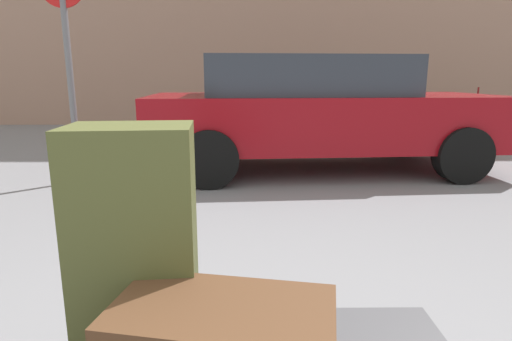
{
  "coord_description": "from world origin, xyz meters",
  "views": [
    {
      "loc": [
        -0.02,
        -0.98,
        1.18
      ],
      "look_at": [
        0.0,
        1.2,
        0.69
      ],
      "focal_mm": 29.46,
      "sensor_mm": 36.0,
      "label": 1
    }
  ],
  "objects_px": {
    "bollard_kerb_mid": "(467,121)",
    "suitcase_olive_center": "(136,240)",
    "no_parking_sign": "(68,49)",
    "bollard_kerb_near": "(392,121)",
    "parked_car": "(318,111)",
    "bicycle_leaning": "(459,114)"
  },
  "relations": [
    {
      "from": "parked_car",
      "to": "bollard_kerb_mid",
      "type": "bearing_deg",
      "value": 42.45
    },
    {
      "from": "suitcase_olive_center",
      "to": "no_parking_sign",
      "type": "height_order",
      "value": "no_parking_sign"
    },
    {
      "from": "parked_car",
      "to": "bollard_kerb_near",
      "type": "bearing_deg",
      "value": 58.12
    },
    {
      "from": "bollard_kerb_near",
      "to": "no_parking_sign",
      "type": "xyz_separation_m",
      "value": [
        -4.89,
        -3.98,
        1.18
      ]
    },
    {
      "from": "suitcase_olive_center",
      "to": "bicycle_leaning",
      "type": "distance_m",
      "value": 9.48
    },
    {
      "from": "bicycle_leaning",
      "to": "no_parking_sign",
      "type": "relative_size",
      "value": 0.72
    },
    {
      "from": "bollard_kerb_mid",
      "to": "no_parking_sign",
      "type": "height_order",
      "value": "no_parking_sign"
    },
    {
      "from": "suitcase_olive_center",
      "to": "parked_car",
      "type": "height_order",
      "value": "parked_car"
    },
    {
      "from": "bicycle_leaning",
      "to": "no_parking_sign",
      "type": "xyz_separation_m",
      "value": [
        -6.57,
        -4.57,
        1.1
      ]
    },
    {
      "from": "suitcase_olive_center",
      "to": "parked_car",
      "type": "bearing_deg",
      "value": 68.94
    },
    {
      "from": "no_parking_sign",
      "to": "bollard_kerb_mid",
      "type": "bearing_deg",
      "value": 31.65
    },
    {
      "from": "suitcase_olive_center",
      "to": "no_parking_sign",
      "type": "bearing_deg",
      "value": 109.82
    },
    {
      "from": "bollard_kerb_near",
      "to": "bollard_kerb_mid",
      "type": "distance_m",
      "value": 1.57
    },
    {
      "from": "bicycle_leaning",
      "to": "suitcase_olive_center",
      "type": "bearing_deg",
      "value": -121.45
    },
    {
      "from": "bollard_kerb_mid",
      "to": "suitcase_olive_center",
      "type": "bearing_deg",
      "value": -122.8
    },
    {
      "from": "no_parking_sign",
      "to": "bicycle_leaning",
      "type": "bearing_deg",
      "value": 34.83
    },
    {
      "from": "parked_car",
      "to": "bollard_kerb_mid",
      "type": "height_order",
      "value": "parked_car"
    },
    {
      "from": "suitcase_olive_center",
      "to": "bollard_kerb_mid",
      "type": "distance_m",
      "value": 8.92
    },
    {
      "from": "parked_car",
      "to": "no_parking_sign",
      "type": "xyz_separation_m",
      "value": [
        -2.82,
        -0.65,
        0.72
      ]
    },
    {
      "from": "suitcase_olive_center",
      "to": "parked_car",
      "type": "xyz_separation_m",
      "value": [
        1.19,
        4.16,
        0.07
      ]
    },
    {
      "from": "bollard_kerb_near",
      "to": "no_parking_sign",
      "type": "bearing_deg",
      "value": -140.85
    },
    {
      "from": "parked_car",
      "to": "bicycle_leaning",
      "type": "bearing_deg",
      "value": 46.25
    }
  ]
}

